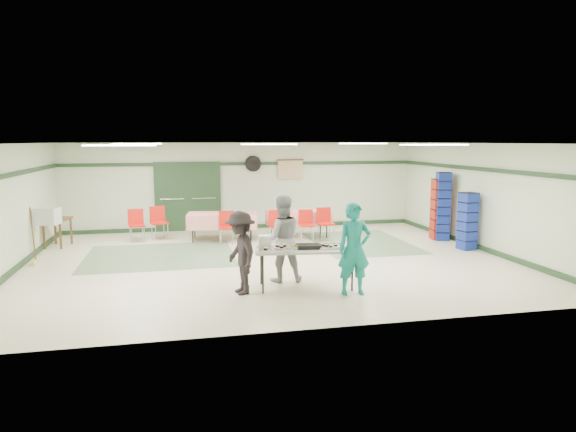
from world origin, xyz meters
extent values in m
plane|color=beige|center=(0.00, 0.00, 0.00)|extent=(11.00, 11.00, 0.00)
plane|color=silver|center=(0.00, 0.00, 2.70)|extent=(11.00, 11.00, 0.00)
plane|color=#B3BEA2|center=(0.00, 4.50, 1.35)|extent=(11.00, 0.00, 11.00)
plane|color=#B3BEA2|center=(0.00, -4.50, 1.35)|extent=(11.00, 0.00, 11.00)
plane|color=#B3BEA2|center=(-5.50, 0.00, 1.35)|extent=(0.00, 9.00, 9.00)
plane|color=#B3BEA2|center=(5.50, 0.00, 1.35)|extent=(0.00, 9.00, 9.00)
cube|color=#1D351D|center=(0.00, 4.47, 2.05)|extent=(11.00, 0.06, 0.10)
cube|color=#1D351D|center=(0.00, 4.47, 0.06)|extent=(11.00, 0.06, 0.12)
cube|color=#1D351D|center=(-5.47, 0.00, 2.05)|extent=(0.06, 9.00, 0.10)
cube|color=#1D351D|center=(-5.47, 0.00, 0.06)|extent=(0.06, 9.00, 0.12)
cube|color=#1D351D|center=(5.47, 0.00, 2.05)|extent=(0.06, 9.00, 0.10)
cube|color=#1D351D|center=(5.47, 0.00, 0.06)|extent=(0.06, 9.00, 0.12)
cube|color=#5E7A59|center=(-2.50, 1.00, 0.00)|extent=(3.50, 3.00, 0.01)
cube|color=#5E7A59|center=(2.80, 1.50, 0.00)|extent=(2.50, 3.50, 0.01)
cube|color=#939693|center=(-2.20, 4.44, 1.05)|extent=(0.90, 0.06, 2.10)
cube|color=#939693|center=(-1.25, 4.44, 1.05)|extent=(0.90, 0.06, 2.10)
cube|color=#1D351D|center=(-1.73, 4.42, 1.05)|extent=(2.00, 0.03, 2.15)
cylinder|color=black|center=(0.30, 4.44, 2.05)|extent=(0.50, 0.10, 0.50)
cube|color=#CDB580|center=(1.50, 4.44, 1.85)|extent=(0.80, 0.02, 0.60)
cube|color=beige|center=(0.27, -2.36, 0.74)|extent=(1.98, 0.98, 0.04)
cylinder|color=black|center=(-0.58, -2.58, 0.36)|extent=(0.04, 0.04, 0.72)
cylinder|color=black|center=(1.06, -2.76, 0.36)|extent=(0.04, 0.04, 0.72)
cylinder|color=black|center=(-0.52, -1.96, 0.36)|extent=(0.04, 0.04, 0.72)
cylinder|color=black|center=(1.13, -2.14, 0.36)|extent=(0.04, 0.04, 0.72)
cube|color=silver|center=(0.78, -2.40, 0.77)|extent=(0.61, 0.49, 0.02)
cube|color=silver|center=(0.13, -2.25, 0.77)|extent=(0.63, 0.51, 0.02)
cube|color=silver|center=(-0.33, -2.43, 0.77)|extent=(0.66, 0.53, 0.02)
cube|color=black|center=(0.32, -2.39, 0.80)|extent=(0.47, 0.32, 0.08)
cube|color=white|center=(-0.50, -2.31, 0.89)|extent=(0.25, 0.23, 0.26)
imported|color=#13827E|center=(1.02, -2.95, 0.83)|extent=(0.62, 0.42, 1.67)
imported|color=#949499|center=(-0.07, -1.80, 0.85)|extent=(0.85, 0.67, 1.71)
imported|color=black|center=(-0.97, -2.47, 0.76)|extent=(0.76, 1.07, 1.51)
cube|color=red|center=(1.35, 2.69, 0.74)|extent=(1.83, 0.84, 0.05)
cube|color=red|center=(1.35, 2.69, 0.55)|extent=(1.83, 0.86, 0.40)
cylinder|color=black|center=(0.61, 2.37, 0.36)|extent=(0.04, 0.04, 0.72)
cylinder|color=black|center=(2.11, 2.42, 0.36)|extent=(0.04, 0.04, 0.72)
cylinder|color=black|center=(0.59, 2.97, 0.36)|extent=(0.04, 0.04, 0.72)
cylinder|color=black|center=(2.09, 3.02, 0.36)|extent=(0.04, 0.04, 0.72)
cube|color=red|center=(-0.85, 2.69, 0.74)|extent=(1.99, 1.06, 0.05)
cube|color=red|center=(-0.85, 2.69, 0.55)|extent=(1.99, 1.08, 0.40)
cylinder|color=black|center=(-1.67, 2.48, 0.36)|extent=(0.04, 0.04, 0.72)
cylinder|color=black|center=(-0.10, 2.28, 0.36)|extent=(0.04, 0.04, 0.72)
cylinder|color=black|center=(-1.59, 3.11, 0.36)|extent=(0.04, 0.04, 0.72)
cylinder|color=black|center=(-0.02, 2.91, 0.36)|extent=(0.04, 0.04, 0.72)
cube|color=red|center=(1.42, 2.04, 0.44)|extent=(0.44, 0.44, 0.04)
cube|color=red|center=(1.44, 2.22, 0.66)|extent=(0.40, 0.08, 0.40)
cylinder|color=silver|center=(1.25, 1.90, 0.21)|extent=(0.02, 0.02, 0.42)
cylinder|color=silver|center=(1.57, 1.87, 0.21)|extent=(0.02, 0.02, 0.42)
cylinder|color=silver|center=(1.28, 2.22, 0.21)|extent=(0.02, 0.02, 0.42)
cylinder|color=silver|center=(1.60, 2.19, 0.21)|extent=(0.02, 0.02, 0.42)
cube|color=red|center=(0.62, 2.04, 0.45)|extent=(0.46, 0.46, 0.04)
cube|color=red|center=(0.59, 2.22, 0.67)|extent=(0.41, 0.10, 0.41)
cylinder|color=silver|center=(0.48, 1.86, 0.21)|extent=(0.02, 0.02, 0.43)
cylinder|color=silver|center=(0.80, 1.90, 0.21)|extent=(0.02, 0.02, 0.43)
cylinder|color=silver|center=(0.43, 2.18, 0.21)|extent=(0.02, 0.02, 0.43)
cylinder|color=silver|center=(0.75, 2.23, 0.21)|extent=(0.02, 0.02, 0.43)
cube|color=red|center=(1.97, 2.04, 0.46)|extent=(0.44, 0.44, 0.04)
cube|color=red|center=(1.96, 2.23, 0.69)|extent=(0.42, 0.06, 0.42)
cylinder|color=silver|center=(1.81, 1.86, 0.22)|extent=(0.02, 0.02, 0.44)
cylinder|color=silver|center=(2.15, 1.88, 0.22)|extent=(0.02, 0.02, 0.44)
cylinder|color=silver|center=(1.79, 2.20, 0.22)|extent=(0.02, 0.02, 0.44)
cylinder|color=silver|center=(2.13, 2.22, 0.22)|extent=(0.02, 0.02, 0.44)
cube|color=red|center=(-0.79, 2.04, 0.45)|extent=(0.46, 0.46, 0.04)
cube|color=red|center=(-0.77, 2.22, 0.68)|extent=(0.41, 0.09, 0.41)
cylinder|color=silver|center=(-0.97, 1.90, 0.22)|extent=(0.02, 0.02, 0.43)
cylinder|color=silver|center=(-0.65, 1.86, 0.22)|extent=(0.02, 0.02, 0.43)
cylinder|color=silver|center=(-0.93, 2.22, 0.22)|extent=(0.02, 0.02, 0.43)
cylinder|color=silver|center=(-0.61, 2.18, 0.22)|extent=(0.02, 0.02, 0.43)
cube|color=red|center=(-2.56, 3.09, 0.48)|extent=(0.55, 0.55, 0.04)
cube|color=red|center=(-2.62, 3.28, 0.71)|extent=(0.42, 0.18, 0.43)
cylinder|color=silver|center=(-2.67, 2.87, 0.23)|extent=(0.02, 0.02, 0.45)
cylinder|color=silver|center=(-2.34, 2.98, 0.23)|extent=(0.02, 0.02, 0.45)
cylinder|color=silver|center=(-2.78, 3.20, 0.23)|extent=(0.02, 0.02, 0.45)
cylinder|color=silver|center=(-2.45, 3.31, 0.23)|extent=(0.02, 0.02, 0.45)
cube|color=red|center=(-3.16, 2.89, 0.46)|extent=(0.49, 0.49, 0.04)
cube|color=red|center=(-3.20, 3.08, 0.69)|extent=(0.42, 0.12, 0.42)
cylinder|color=silver|center=(-3.29, 2.70, 0.22)|extent=(0.02, 0.02, 0.44)
cylinder|color=silver|center=(-2.96, 2.76, 0.22)|extent=(0.02, 0.02, 0.44)
cylinder|color=silver|center=(-3.36, 3.02, 0.22)|extent=(0.02, 0.02, 0.44)
cylinder|color=silver|center=(-3.03, 3.09, 0.22)|extent=(0.02, 0.02, 0.44)
cube|color=navy|center=(5.15, 1.37, 0.95)|extent=(0.44, 0.44, 1.90)
cube|color=#9C200F|center=(5.15, 1.51, 0.85)|extent=(0.50, 0.50, 1.71)
cube|color=navy|center=(5.15, 0.10, 0.73)|extent=(0.42, 0.42, 1.47)
cube|color=brown|center=(-5.15, 2.72, 0.72)|extent=(0.69, 0.91, 0.05)
cube|color=brown|center=(-5.43, 2.43, 0.35)|extent=(0.05, 0.05, 0.70)
cube|color=brown|center=(-5.01, 2.35, 0.35)|extent=(0.05, 0.05, 0.70)
cube|color=brown|center=(-5.29, 3.09, 0.35)|extent=(0.05, 0.05, 0.70)
cube|color=brown|center=(-4.87, 3.01, 0.35)|extent=(0.05, 0.05, 0.70)
cube|color=#ACACA7|center=(-5.15, 1.74, 0.95)|extent=(0.60, 0.55, 0.41)
cylinder|color=brown|center=(-5.23, 0.69, 0.67)|extent=(0.05, 0.21, 1.28)
camera|label=1|loc=(-2.07, -11.51, 2.76)|focal=32.00mm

